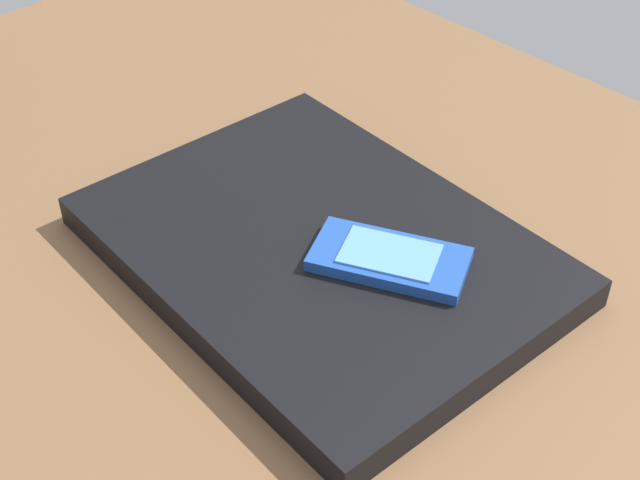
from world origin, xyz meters
TOP-DOWN VIEW (x-y plane):
  - desk_surface at (0.00, 0.00)cm, footprint 120.00×80.00cm
  - laptop_closed at (9.61, -4.89)cm, footprint 32.09×24.43cm
  - cell_phone_on_laptop at (4.51, -6.32)cm, footprint 11.27×9.09cm

SIDE VIEW (x-z plane):
  - desk_surface at x=0.00cm, z-range 0.00..3.00cm
  - laptop_closed at x=9.61cm, z-range 3.00..5.22cm
  - cell_phone_on_laptop at x=4.51cm, z-range 5.19..6.16cm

